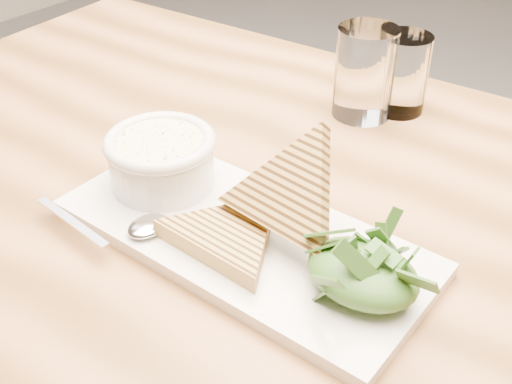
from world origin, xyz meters
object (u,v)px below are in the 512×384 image
Objects in this scene: soup_bowl at (162,165)px; glass_near at (365,73)px; platter at (243,237)px; glass_far at (402,74)px; table_top at (251,217)px.

soup_bowl is 0.30m from glass_near.
soup_bowl is at bearing -104.07° from glass_near.
platter is at bearing -81.08° from glass_near.
table_top is at bearing -94.30° from glass_far.
soup_bowl is at bearing -151.19° from table_top.
table_top is 11.62× the size of glass_far.
glass_far reaches higher than soup_bowl.
platter is 3.38× the size of soup_bowl.
glass_near is (-0.05, 0.30, 0.05)m from platter.
soup_bowl is at bearing -107.57° from glass_far.
table_top is 0.26m from glass_near.
glass_near is at bearing 98.92° from platter.
soup_bowl reaches higher than platter.
glass_near reaches higher than table_top.
glass_near is (0.07, 0.29, 0.02)m from soup_bowl.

